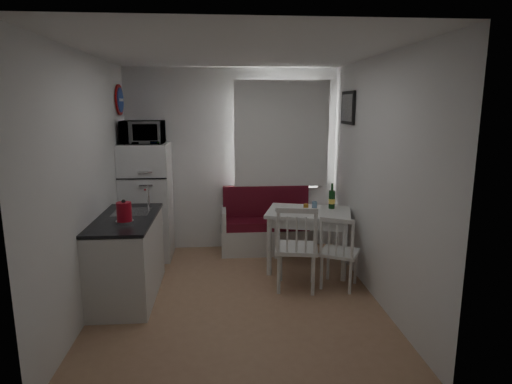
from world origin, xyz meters
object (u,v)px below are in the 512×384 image
kettle (124,212)px  wine_bottle (332,196)px  kitchen_counter (128,256)px  dining_table (309,217)px  fridge (147,201)px  microwave (143,132)px  chair_left (299,239)px  bench (267,230)px  chair_right (342,245)px

kettle → wine_bottle: size_ratio=0.73×
kitchen_counter → wine_bottle: bearing=16.4°
dining_table → fridge: bearing=179.5°
wine_bottle → kettle: bearing=-158.0°
fridge → wine_bottle: size_ratio=4.80×
kitchen_counter → kettle: bearing=-78.9°
microwave → wine_bottle: (2.43, -0.47, -0.79)m
dining_table → chair_left: size_ratio=2.18×
chair_left → microwave: bearing=157.3°
bench → dining_table: bench is taller
kitchen_counter → fridge: fridge is taller
chair_right → kitchen_counter: bearing=-153.0°
kitchen_counter → kettle: 0.62m
bench → kettle: bearing=-135.3°
bench → wine_bottle: (0.77, -0.64, 0.63)m
bench → wine_bottle: bearing=-39.4°
chair_left → microwave: 2.51m
chair_right → kettle: size_ratio=2.28×
bench → chair_left: chair_left is taller
bench → chair_right: (0.71, -1.39, 0.22)m
fridge → microwave: size_ratio=2.93×
wine_bottle → dining_table: bearing=-162.5°
kettle → dining_table: bearing=22.7°
chair_right → fridge: (-2.36, 1.28, 0.26)m
bench → microwave: microwave is taller
kitchen_counter → chair_right: kitchen_counter is taller
fridge → bench: bearing=3.8°
dining_table → fridge: size_ratio=0.75×
kitchen_counter → wine_bottle: kitchen_counter is taller
kitchen_counter → dining_table: bearing=16.2°
kitchen_counter → wine_bottle: (2.45, 0.72, 0.48)m
dining_table → chair_right: chair_right is taller
chair_left → microwave: microwave is taller
chair_left → kettle: kettle is taller
kitchen_counter → kettle: size_ratio=5.49×
kitchen_counter → chair_right: bearing=-1.0°
kitchen_counter → chair_right: size_ratio=2.41×
fridge → kitchen_counter: bearing=-90.9°
dining_table → microwave: 2.43m
bench → microwave: bearing=-174.5°
chair_right → kettle: kettle is taller
kitchen_counter → dining_table: kitchen_counter is taller
chair_left → wine_bottle: 1.01m
kettle → bench: bearing=44.7°
kitchen_counter → wine_bottle: size_ratio=3.99×
chair_right → microwave: microwave is taller
chair_right → microwave: (-2.36, 1.23, 1.20)m
kettle → wine_bottle: 2.59m
kitchen_counter → bench: kitchen_counter is taller
bench → microwave: (-1.66, -0.16, 1.42)m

